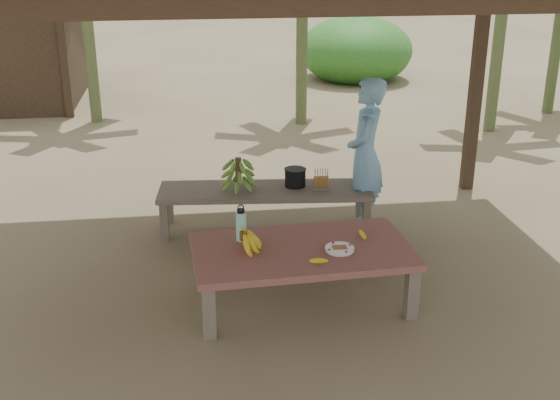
{
  "coord_description": "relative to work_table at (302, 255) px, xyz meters",
  "views": [
    {
      "loc": [
        -0.54,
        -5.4,
        2.96
      ],
      "look_at": [
        0.21,
        0.14,
        0.8
      ],
      "focal_mm": 45.0,
      "sensor_mm": 36.0,
      "label": 1
    }
  ],
  "objects": [
    {
      "name": "plate",
      "position": [
        0.29,
        -0.1,
        0.08
      ],
      "size": [
        0.24,
        0.24,
        0.04
      ],
      "color": "white",
      "rests_on": "work_table"
    },
    {
      "name": "green_banana_stalk",
      "position": [
        -0.4,
        1.6,
        0.19
      ],
      "size": [
        0.34,
        0.34,
        0.36
      ],
      "primitive_type": null,
      "rotation": [
        0.0,
        0.0,
        -0.09
      ],
      "color": "#598C2D",
      "rests_on": "bench"
    },
    {
      "name": "work_table",
      "position": [
        0.0,
        0.0,
        0.0
      ],
      "size": [
        1.85,
        1.09,
        0.5
      ],
      "rotation": [
        0.0,
        0.0,
        0.05
      ],
      "color": "brown",
      "rests_on": "ground"
    },
    {
      "name": "ripe_banana_bunch",
      "position": [
        -0.49,
        0.02,
        0.16
      ],
      "size": [
        0.33,
        0.3,
        0.18
      ],
      "primitive_type": null,
      "rotation": [
        0.0,
        0.0,
        0.15
      ],
      "color": "yellow",
      "rests_on": "work_table"
    },
    {
      "name": "skewer_rack",
      "position": [
        0.44,
        1.47,
        0.14
      ],
      "size": [
        0.19,
        0.1,
        0.24
      ],
      "primitive_type": null,
      "rotation": [
        0.0,
        0.0,
        -0.09
      ],
      "color": "#A57F47",
      "rests_on": "bench"
    },
    {
      "name": "loose_banana_front",
      "position": [
        0.08,
        -0.3,
        0.09
      ],
      "size": [
        0.17,
        0.07,
        0.04
      ],
      "primitive_type": "ellipsoid",
      "rotation": [
        0.0,
        0.0,
        1.76
      ],
      "color": "yellow",
      "rests_on": "work_table"
    },
    {
      "name": "loose_banana_side",
      "position": [
        0.55,
        0.15,
        0.09
      ],
      "size": [
        0.07,
        0.15,
        0.04
      ],
      "primitive_type": "ellipsoid",
      "rotation": [
        0.0,
        0.0,
        0.17
      ],
      "color": "yellow",
      "rests_on": "work_table"
    },
    {
      "name": "water_flask",
      "position": [
        -0.48,
        0.22,
        0.2
      ],
      "size": [
        0.09,
        0.09,
        0.33
      ],
      "color": "#42CEC4",
      "rests_on": "work_table"
    },
    {
      "name": "bench",
      "position": [
        -0.13,
        1.57,
        -0.04
      ],
      "size": [
        2.25,
        0.8,
        0.45
      ],
      "rotation": [
        0.0,
        0.0,
        -0.09
      ],
      "color": "brown",
      "rests_on": "ground"
    },
    {
      "name": "cooking_pot",
      "position": [
        0.19,
        1.62,
        0.11
      ],
      "size": [
        0.22,
        0.22,
        0.18
      ],
      "primitive_type": "cylinder",
      "color": "black",
      "rests_on": "bench"
    },
    {
      "name": "woman",
      "position": [
        0.91,
        1.52,
        0.36
      ],
      "size": [
        0.56,
        0.68,
        1.59
      ],
      "primitive_type": "imported",
      "rotation": [
        0.0,
        0.0,
        -1.93
      ],
      "color": "#6EA6D0",
      "rests_on": "ground"
    },
    {
      "name": "ground",
      "position": [
        -0.34,
        0.2,
        -0.43
      ],
      "size": [
        80.0,
        80.0,
        0.0
      ],
      "primitive_type": "plane",
      "color": "brown",
      "rests_on": "ground"
    }
  ]
}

